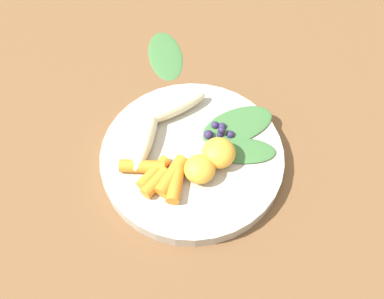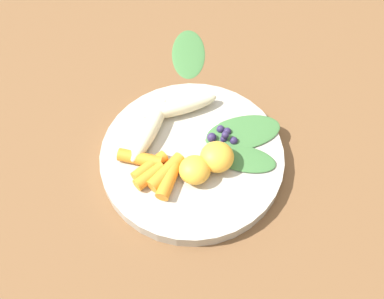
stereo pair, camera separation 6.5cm
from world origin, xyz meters
name	(u,v)px [view 1 (the left image)]	position (x,y,z in m)	size (l,w,h in m)	color
ground_plane	(192,161)	(0.00, 0.00, 0.00)	(2.40, 2.40, 0.00)	brown
bowl	(192,157)	(0.00, 0.00, 0.01)	(0.27, 0.27, 0.02)	#B2AD9E
banana_peeled_left	(146,136)	(-0.04, 0.06, 0.04)	(0.12, 0.03, 0.03)	beige
banana_peeled_right	(171,109)	(0.02, 0.08, 0.04)	(0.12, 0.03, 0.03)	beige
orange_segment_near	(219,153)	(0.02, -0.03, 0.04)	(0.05, 0.05, 0.04)	#F4A833
orange_segment_far	(200,169)	(-0.01, -0.04, 0.04)	(0.04, 0.04, 0.03)	#F4A833
carrot_front	(142,166)	(-0.07, 0.02, 0.03)	(0.02, 0.02, 0.06)	orange
carrot_mid_left	(153,172)	(-0.07, 0.00, 0.03)	(0.02, 0.02, 0.06)	orange
carrot_mid_right	(156,182)	(-0.07, -0.01, 0.03)	(0.02, 0.02, 0.05)	orange
carrot_rear	(172,176)	(-0.05, -0.02, 0.03)	(0.02, 0.02, 0.06)	orange
carrot_small	(175,184)	(-0.05, -0.03, 0.03)	(0.02, 0.02, 0.05)	orange
blueberry_pile	(218,136)	(0.05, 0.00, 0.03)	(0.05, 0.05, 0.02)	#2D234C
coconut_shred_patch	(204,128)	(0.04, 0.03, 0.02)	(0.04, 0.04, 0.00)	white
kale_leaf_left	(242,150)	(0.06, -0.04, 0.03)	(0.10, 0.05, 0.01)	#3D7038
kale_leaf_right	(235,123)	(0.08, 0.00, 0.03)	(0.12, 0.06, 0.01)	#3D7038
kale_leaf_stray	(165,55)	(0.09, 0.21, 0.00)	(0.12, 0.06, 0.01)	#3D7038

